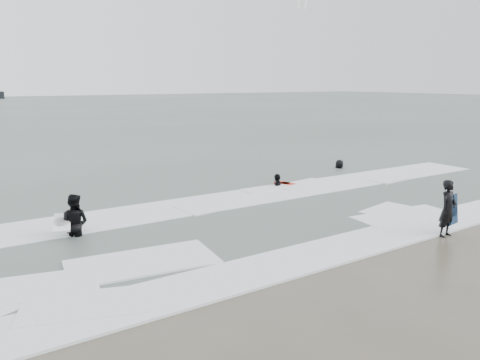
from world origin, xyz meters
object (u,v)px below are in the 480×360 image
surfer_centre (445,236)px  surfer_right_near (277,187)px  surfer_right_far (339,169)px  surfer_wading (76,236)px

surfer_centre → surfer_right_near: surfer_centre is taller
surfer_right_near → surfer_right_far: size_ratio=1.07×
surfer_centre → surfer_right_far: bearing=56.6°
surfer_right_far → surfer_centre: bearing=53.6°
surfer_wading → surfer_right_far: 16.05m
surfer_centre → surfer_right_far: 11.76m
surfer_centre → surfer_right_far: size_ratio=1.10×
surfer_wading → surfer_right_far: size_ratio=1.16×
surfer_centre → surfer_wading: 11.91m
surfer_wading → surfer_right_near: bearing=-127.8°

